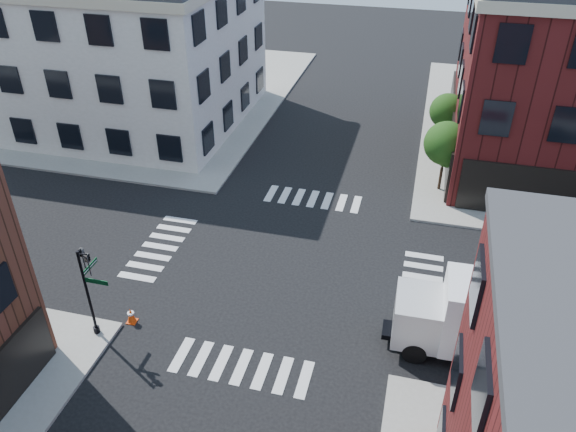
% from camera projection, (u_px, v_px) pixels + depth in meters
% --- Properties ---
extents(ground, '(120.00, 120.00, 0.00)m').
position_uv_depth(ground, '(284.00, 267.00, 29.09)').
color(ground, black).
rests_on(ground, ground).
extents(sidewalk_nw, '(30.00, 30.00, 0.15)m').
position_uv_depth(sidewalk_nw, '(118.00, 90.00, 50.52)').
color(sidewalk_nw, gray).
rests_on(sidewalk_nw, ground).
extents(building_nw, '(22.00, 16.00, 11.00)m').
position_uv_depth(building_nw, '(98.00, 47.00, 43.09)').
color(building_nw, beige).
rests_on(building_nw, ground).
extents(tree_near, '(2.69, 2.69, 4.49)m').
position_uv_depth(tree_near, '(447.00, 146.00, 33.90)').
color(tree_near, black).
rests_on(tree_near, ground).
extents(tree_far, '(2.43, 2.43, 4.07)m').
position_uv_depth(tree_far, '(448.00, 113.00, 38.93)').
color(tree_far, black).
rests_on(tree_far, ground).
extents(signal_pole, '(1.29, 1.24, 4.60)m').
position_uv_depth(signal_pole, '(89.00, 283.00, 23.52)').
color(signal_pole, black).
rests_on(signal_pole, ground).
extents(box_truck, '(8.25, 2.69, 3.70)m').
position_uv_depth(box_truck, '(498.00, 322.00, 22.93)').
color(box_truck, white).
rests_on(box_truck, ground).
extents(traffic_cone, '(0.45, 0.45, 0.80)m').
position_uv_depth(traffic_cone, '(131.00, 315.00, 25.46)').
color(traffic_cone, '#F8440B').
rests_on(traffic_cone, ground).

